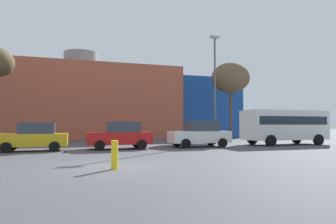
% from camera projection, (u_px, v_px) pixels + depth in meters
% --- Properties ---
extents(ground_plane, '(200.00, 200.00, 0.00)m').
position_uv_depth(ground_plane, '(112.00, 167.00, 10.73)').
color(ground_plane, '#47474C').
extents(building_backdrop, '(38.71, 10.78, 10.29)m').
position_uv_depth(building_backdrop, '(80.00, 105.00, 34.50)').
color(building_backdrop, '#B2563D').
rests_on(building_backdrop, ground_plane).
extents(parked_car_1, '(3.94, 1.93, 1.71)m').
position_uv_depth(parked_car_1, '(34.00, 137.00, 17.30)').
color(parked_car_1, gold).
rests_on(parked_car_1, ground_plane).
extents(parked_car_2, '(4.10, 2.01, 1.78)m').
position_uv_depth(parked_car_2, '(120.00, 135.00, 18.85)').
color(parked_car_2, red).
rests_on(parked_car_2, ground_plane).
extents(parked_car_3, '(4.25, 2.09, 1.84)m').
position_uv_depth(parked_car_3, '(200.00, 134.00, 20.54)').
color(parked_car_3, white).
rests_on(parked_car_3, ground_plane).
extents(white_bus, '(6.80, 2.62, 2.72)m').
position_uv_depth(white_bus, '(284.00, 124.00, 22.95)').
color(white_bus, white).
rests_on(white_bus, ground_plane).
extents(bare_tree_1, '(4.07, 4.07, 8.28)m').
position_uv_depth(bare_tree_1, '(230.00, 78.00, 30.83)').
color(bare_tree_1, brown).
rests_on(bare_tree_1, ground_plane).
extents(bollard_yellow_0, '(0.24, 0.24, 1.01)m').
position_uv_depth(bollard_yellow_0, '(115.00, 155.00, 10.13)').
color(bollard_yellow_0, yellow).
rests_on(bollard_yellow_0, ground_plane).
extents(street_lamp, '(0.80, 0.24, 9.10)m').
position_uv_depth(street_lamp, '(215.00, 83.00, 23.99)').
color(street_lamp, '#59595E').
rests_on(street_lamp, ground_plane).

